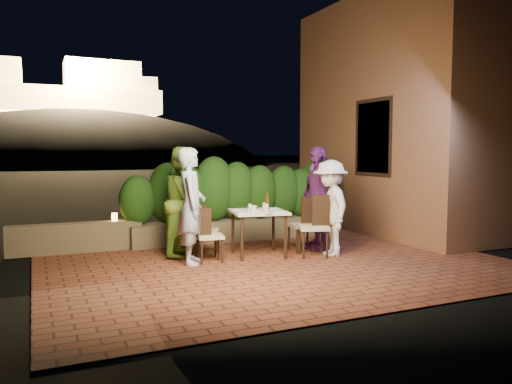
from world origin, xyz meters
TOP-DOWN VIEW (x-y plane):
  - ground at (0.00, 0.00)m, footprint 400.00×400.00m
  - terrace_floor at (0.00, 0.50)m, footprint 7.00×6.00m
  - building_wall at (3.60, 2.00)m, footprint 1.60×5.00m
  - window_pane at (2.82, 1.50)m, footprint 0.08×1.00m
  - window_frame at (2.81, 1.50)m, footprint 0.06×1.15m
  - planter at (0.20, 2.30)m, footprint 4.20×0.55m
  - hedge at (0.20, 2.30)m, footprint 4.00×0.70m
  - parapet at (-2.80, 2.30)m, footprint 2.20×0.30m
  - hill at (2.00, 60.00)m, footprint 52.00×40.00m
  - fortress at (2.00, 60.00)m, footprint 26.00×8.00m
  - dining_table at (-0.06, 0.76)m, footprint 1.01×1.01m
  - plate_nw at (-0.41, 0.58)m, footprint 0.23×0.23m
  - plate_sw at (-0.33, 0.99)m, footprint 0.20×0.20m
  - plate_ne at (0.20, 0.46)m, footprint 0.22×0.22m
  - plate_se at (0.27, 0.93)m, footprint 0.24×0.24m
  - plate_centre at (-0.07, 0.78)m, footprint 0.20×0.20m
  - plate_front at (-0.07, 0.40)m, footprint 0.23×0.23m
  - glass_nw at (-0.20, 0.63)m, footprint 0.06×0.06m
  - glass_sw at (-0.14, 0.92)m, footprint 0.06×0.06m
  - glass_ne at (0.03, 0.64)m, footprint 0.07×0.07m
  - glass_se at (0.11, 0.89)m, footprint 0.06×0.06m
  - beer_bottle at (0.10, 0.76)m, footprint 0.06×0.06m
  - bowl at (-0.03, 1.07)m, footprint 0.24×0.24m
  - chair_left_front at (-0.94, 0.64)m, footprint 0.45×0.45m
  - chair_left_back at (-0.83, 1.16)m, footprint 0.52×0.52m
  - chair_right_front at (0.73, 0.33)m, footprint 0.60×0.60m
  - chair_right_back at (0.81, 0.82)m, footprint 0.47×0.47m
  - diner_blue at (-1.24, 0.64)m, footprint 0.60×0.75m
  - diner_green at (-1.17, 1.27)m, footprint 1.06×1.11m
  - diner_white at (1.02, 0.27)m, footprint 0.81×1.13m
  - diner_purple at (1.12, 0.83)m, footprint 0.54×1.10m
  - parapet_lamp at (-2.15, 2.30)m, footprint 0.10×0.10m

SIDE VIEW (x-z plane):
  - hill at x=2.00m, z-range -15.00..7.00m
  - terrace_floor at x=0.00m, z-range -0.15..0.00m
  - ground at x=0.00m, z-range -0.02..-0.02m
  - planter at x=0.20m, z-range 0.00..0.40m
  - parapet at x=-2.80m, z-range 0.00..0.50m
  - dining_table at x=-0.06m, z-range 0.00..0.75m
  - chair_left_front at x=-0.94m, z-range 0.00..0.84m
  - chair_left_back at x=-0.83m, z-range 0.00..0.85m
  - chair_right_back at x=0.81m, z-range 0.00..0.94m
  - chair_right_front at x=0.73m, z-range 0.00..1.01m
  - parapet_lamp at x=-2.15m, z-range 0.50..0.64m
  - plate_centre at x=-0.07m, z-range 0.75..0.76m
  - plate_sw at x=-0.33m, z-range 0.75..0.76m
  - plate_ne at x=0.20m, z-range 0.75..0.76m
  - plate_nw at x=-0.41m, z-range 0.75..0.76m
  - plate_front at x=-0.07m, z-range 0.75..0.76m
  - plate_se at x=0.27m, z-range 0.75..0.76m
  - bowl at x=-0.03m, z-range 0.75..0.79m
  - diner_white at x=1.02m, z-range 0.00..1.58m
  - glass_sw at x=-0.14m, z-range 0.75..0.85m
  - glass_nw at x=-0.20m, z-range 0.75..0.86m
  - glass_se at x=0.11m, z-range 0.75..0.86m
  - glass_ne at x=0.03m, z-range 0.75..0.87m
  - diner_blue at x=-1.24m, z-range 0.00..1.79m
  - beer_bottle at x=0.10m, z-range 0.75..1.04m
  - diner_green at x=-1.17m, z-range 0.00..1.80m
  - diner_purple at x=1.12m, z-range 0.00..1.82m
  - hedge at x=0.20m, z-range 0.40..1.50m
  - window_pane at x=2.82m, z-range 1.30..2.70m
  - window_frame at x=2.81m, z-range 1.23..2.77m
  - building_wall at x=3.60m, z-range 0.00..5.00m
  - fortress at x=2.00m, z-range 6.50..14.50m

